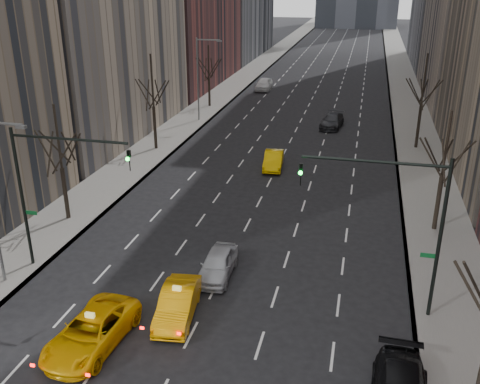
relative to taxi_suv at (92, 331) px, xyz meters
The scene contains 16 objects.
sidewalk_left 64.26m from the taxi_suv, 97.33° to the left, with size 4.50×320.00×0.15m, color slate.
sidewalk_right 65.79m from the taxi_suv, 75.66° to the left, with size 4.50×320.00×0.15m, color slate.
tree_lw_b 14.48m from the taxi_suv, 124.13° to the left, with size 3.36×3.50×7.82m.
tree_lw_c 29.04m from the taxi_suv, 106.00° to the left, with size 3.36×3.50×8.74m.
tree_lw_d 46.50m from the taxi_suv, 99.87° to the left, with size 3.36×3.50×7.36m.
tree_rw_b 22.67m from the taxi_suv, 44.43° to the left, with size 3.36×3.50×7.82m.
tree_rw_c 37.50m from the taxi_suv, 64.56° to the left, with size 3.36×3.50×8.74m.
traffic_mast_left 8.99m from the taxi_suv, 131.46° to the left, with size 6.69×0.39×8.00m.
traffic_mast_right 15.11m from the taxi_suv, 23.53° to the left, with size 6.69×0.39×8.00m.
streetlight_far 39.62m from the taxi_suv, 99.95° to the left, with size 2.83×0.22×9.00m.
taxi_suv is the anchor object (origin of this frame).
taxi_sedan 4.21m from the taxi_suv, 44.58° to the left, with size 1.58×4.54×1.50m, color #FFA605.
silver_sedan_ahead 8.07m from the taxi_suv, 61.51° to the left, with size 1.69×4.20×1.43m, color #ADAFB5.
far_taxi 25.52m from the taxi_suv, 81.50° to the left, with size 1.52×4.37×1.44m, color #FFC505.
far_suv_grey 40.30m from the taxi_suv, 79.04° to the left, with size 2.02×4.96×1.44m, color #2A2B2F.
far_car_white 57.63m from the taxi_suv, 93.30° to the left, with size 1.98×4.91×1.67m, color white.
Camera 1 is at (6.91, -11.30, 15.53)m, focal length 40.00 mm.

